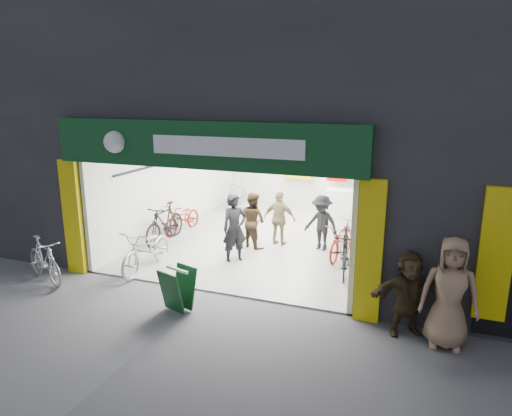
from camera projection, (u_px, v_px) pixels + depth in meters
The scene contains 17 objects.
ground at pixel (206, 292), 9.44m from camera, with size 60.00×60.00×0.00m, color #56565B.
building at pixel (313, 81), 12.59m from camera, with size 17.00×10.27×8.00m.
bike_left_front at pixel (147, 249), 10.47m from camera, with size 0.68×1.94×1.02m, color #A6A7AA.
bike_left_midfront at pixel (165, 223), 12.43m from camera, with size 0.51×1.82×1.09m, color black.
bike_left_midback at pixel (183, 218), 13.33m from camera, with size 0.59×1.70×0.89m, color maroon.
bike_left_back at pixel (236, 194), 16.24m from camera, with size 0.47×1.66×1.00m, color #B4B4B9.
bike_right_front at pixel (345, 252), 10.26m from camera, with size 0.49×1.73×1.04m, color black.
bike_right_mid at pixel (342, 240), 11.33m from camera, with size 0.60×1.72×0.90m, color maroon.
bike_right_back at pixel (352, 231), 11.88m from camera, with size 0.47×1.66×1.00m, color #B1B1B6.
parked_bike at pixel (44, 260), 9.84m from camera, with size 0.47×1.65×0.99m, color silver.
customer_a at pixel (235, 229), 10.91m from camera, with size 0.62×0.40×1.69m, color black.
customer_b at pixel (253, 221), 11.95m from camera, with size 0.73×0.57×1.50m, color #342517.
customer_c at pixel (321, 224), 11.69m from camera, with size 0.96×0.55×1.49m, color black.
customer_d at pixel (279, 219), 12.11m from camera, with size 0.88×0.37×1.51m, color olive.
pedestrian_near at pixel (450, 293), 7.22m from camera, with size 0.90×0.59×1.85m, color #937255.
pedestrian_far at pixel (408, 293), 7.63m from camera, with size 1.37×0.44×1.48m, color #372B19.
sandwich_board at pixel (178, 288), 8.53m from camera, with size 0.67×0.68×0.82m.
Camera 1 is at (4.05, -7.80, 4.00)m, focal length 32.00 mm.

